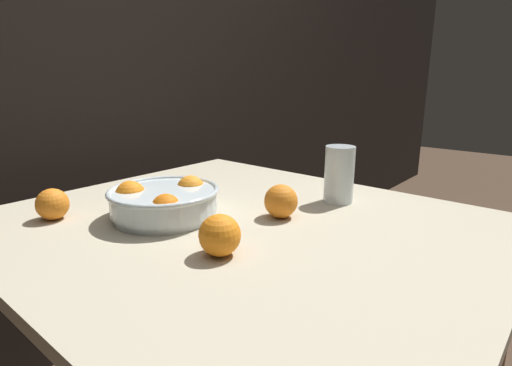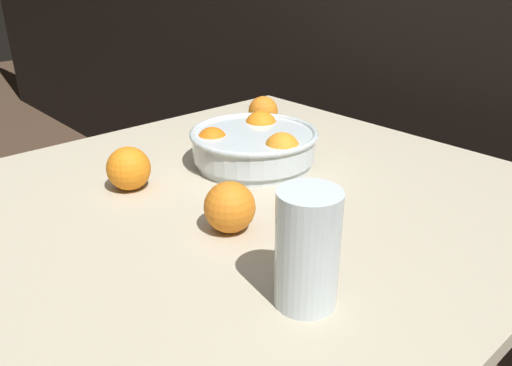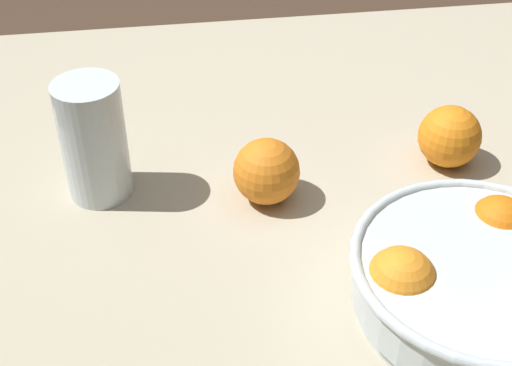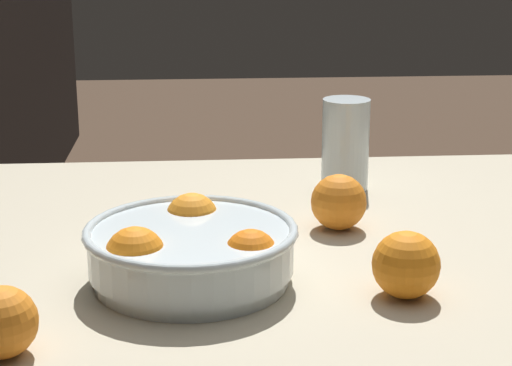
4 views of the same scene
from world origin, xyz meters
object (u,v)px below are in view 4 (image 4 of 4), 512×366
orange_loose_front (339,202)px  orange_loose_near_bowl (1,322)px  fruit_bowl (191,250)px  juice_glass (345,149)px  orange_loose_aside (406,265)px

orange_loose_front → orange_loose_near_bowl: bearing=131.7°
fruit_bowl → juice_glass: 0.48m
juice_glass → orange_loose_front: (-0.21, 0.05, -0.03)m
orange_loose_aside → fruit_bowl: bearing=75.9°
fruit_bowl → juice_glass: (0.39, -0.27, 0.03)m
juice_glass → orange_loose_aside: (-0.46, 0.00, -0.03)m
orange_loose_near_bowl → orange_loose_aside: orange_loose_aside is taller
juice_glass → fruit_bowl: bearing=146.1°
juice_glass → orange_loose_near_bowl: bearing=141.4°
juice_glass → orange_loose_near_bowl: size_ratio=2.03×
orange_loose_near_bowl → orange_loose_aside: (0.12, -0.46, 0.00)m
juice_glass → orange_loose_front: 0.21m
orange_loose_near_bowl → orange_loose_aside: 0.47m
orange_loose_front → juice_glass: bearing=-12.3°
fruit_bowl → orange_loose_near_bowl: (-0.18, 0.20, -0.00)m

